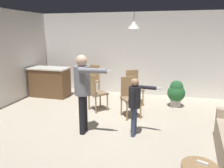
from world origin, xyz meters
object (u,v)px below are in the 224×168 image
at_px(person_child, 135,101).
at_px(dining_chair_spare, 96,91).
at_px(dining_chair_by_counter, 93,79).
at_px(potted_plant_corner, 176,92).
at_px(person_adult, 83,86).
at_px(dining_chair_near_wall, 130,95).
at_px(spare_remote_on_table, 202,163).
at_px(kitchen_counter, 50,82).
at_px(dining_chair_centre_back, 134,86).

relative_size(person_child, dining_chair_spare, 1.20).
relative_size(dining_chair_by_counter, potted_plant_corner, 1.33).
distance_m(person_adult, dining_chair_near_wall, 1.46).
bearing_deg(person_child, dining_chair_spare, -128.17).
bearing_deg(potted_plant_corner, dining_chair_by_counter, 168.84).
bearing_deg(dining_chair_by_counter, dining_chair_spare, 125.79).
height_order(person_child, spare_remote_on_table, person_child).
bearing_deg(person_child, dining_chair_by_counter, -139.43).
bearing_deg(spare_remote_on_table, dining_chair_by_counter, 124.67).
bearing_deg(potted_plant_corner, person_adult, -130.54).
bearing_deg(dining_chair_spare, potted_plant_corner, 63.54).
height_order(kitchen_counter, potted_plant_corner, kitchen_counter).
bearing_deg(dining_chair_spare, dining_chair_near_wall, 30.73).
relative_size(person_child, spare_remote_on_table, 9.23).
bearing_deg(dining_chair_near_wall, person_child, 71.44).
relative_size(person_child, potted_plant_corner, 1.59).
height_order(dining_chair_by_counter, potted_plant_corner, dining_chair_by_counter).
relative_size(person_child, dining_chair_by_counter, 1.20).
distance_m(person_adult, spare_remote_on_table, 2.63).
bearing_deg(dining_chair_spare, person_child, -3.55).
distance_m(kitchen_counter, person_child, 3.79).
distance_m(dining_chair_by_counter, dining_chair_centre_back, 1.61).
relative_size(kitchen_counter, dining_chair_centre_back, 1.26).
bearing_deg(dining_chair_centre_back, person_adult, 36.78).
xyz_separation_m(kitchen_counter, potted_plant_corner, (3.98, -0.03, -0.06)).
distance_m(dining_chair_near_wall, spare_remote_on_table, 2.96).
xyz_separation_m(person_child, dining_chair_spare, (-1.24, 1.18, -0.20)).
distance_m(kitchen_counter, dining_chair_by_counter, 1.39).
height_order(person_adult, dining_chair_spare, person_adult).
bearing_deg(dining_chair_by_counter, kitchen_counter, 34.13).
relative_size(dining_chair_spare, spare_remote_on_table, 7.69).
distance_m(person_adult, dining_chair_centre_back, 2.27).
distance_m(kitchen_counter, potted_plant_corner, 3.98).
bearing_deg(kitchen_counter, person_child, -34.07).
xyz_separation_m(person_child, spare_remote_on_table, (1.08, -1.60, -0.21)).
bearing_deg(person_adult, potted_plant_corner, 136.49).
xyz_separation_m(dining_chair_centre_back, dining_chair_spare, (-0.89, -0.80, 0.00)).
height_order(person_adult, spare_remote_on_table, person_adult).
bearing_deg(dining_chair_by_counter, person_child, 138.29).
bearing_deg(person_child, potted_plant_corner, 163.50).
relative_size(dining_chair_spare, potted_plant_corner, 1.33).
height_order(kitchen_counter, dining_chair_centre_back, dining_chair_centre_back).
relative_size(dining_chair_near_wall, potted_plant_corner, 1.33).
distance_m(kitchen_counter, person_adult, 3.11).
height_order(dining_chair_centre_back, potted_plant_corner, dining_chair_centre_back).
bearing_deg(potted_plant_corner, dining_chair_near_wall, -136.93).
xyz_separation_m(person_child, dining_chair_centre_back, (-0.35, 1.98, -0.20)).
relative_size(dining_chair_by_counter, dining_chair_near_wall, 1.00).
height_order(person_child, dining_chair_by_counter, person_child).
bearing_deg(dining_chair_centre_back, dining_chair_spare, 6.94).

